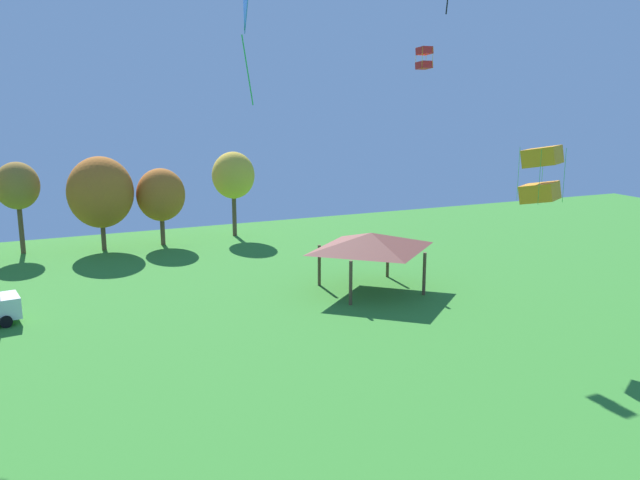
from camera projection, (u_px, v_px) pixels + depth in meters
kite_flying_1 at (424, 58)px, 37.47m from camera, size 0.76×0.80×1.25m
kite_flying_3 at (541, 175)px, 32.73m from camera, size 2.24×2.28×2.87m
kite_flying_5 at (246, 1)px, 27.54m from camera, size 0.71×2.78×5.74m
park_pavilion at (371, 241)px, 41.13m from camera, size 6.37×5.72×3.60m
treeline_tree_2 at (17, 186)px, 50.20m from camera, size 3.22×3.22×6.92m
treeline_tree_3 at (100, 192)px, 51.48m from camera, size 4.96×4.96×7.22m
treeline_tree_4 at (161, 195)px, 53.33m from camera, size 3.79×3.79×6.12m
treeline_tree_5 at (233, 176)px, 56.49m from camera, size 3.56×3.56×7.12m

